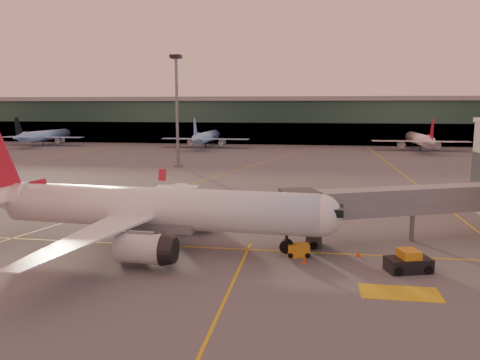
# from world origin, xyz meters

# --- Properties ---
(ground) EXTENTS (600.00, 600.00, 0.00)m
(ground) POSITION_xyz_m (0.00, 0.00, 0.00)
(ground) COLOR #4C4F54
(ground) RESTS_ON ground
(taxi_markings) EXTENTS (100.12, 173.00, 0.01)m
(taxi_markings) POSITION_xyz_m (-7.32, 44.49, 0.01)
(taxi_markings) COLOR gold
(taxi_markings) RESTS_ON ground
(terminal) EXTENTS (400.00, 20.00, 17.60)m
(terminal) POSITION_xyz_m (0.00, 141.79, 8.76)
(terminal) COLOR #19382D
(terminal) RESTS_ON ground
(mast_west_near) EXTENTS (2.40, 2.40, 25.60)m
(mast_west_near) POSITION_xyz_m (-20.00, 66.00, 14.86)
(mast_west_near) COLOR slate
(mast_west_near) RESTS_ON ground
(distant_aircraft_row) EXTENTS (225.00, 34.00, 13.00)m
(distant_aircraft_row) POSITION_xyz_m (-53.75, 118.00, 0.00)
(distant_aircraft_row) COLOR #98C5FE
(distant_aircraft_row) RESTS_ON ground
(main_airplane) EXTENTS (39.47, 35.54, 11.91)m
(main_airplane) POSITION_xyz_m (-5.26, 4.50, 3.87)
(main_airplane) COLOR white
(main_airplane) RESTS_ON ground
(jet_bridge) EXTENTS (28.46, 14.04, 5.89)m
(jet_bridge) POSITION_xyz_m (23.10, 11.53, 4.11)
(jet_bridge) COLOR slate
(jet_bridge) RESTS_ON ground
(catering_truck) EXTENTS (5.51, 2.82, 4.12)m
(catering_truck) POSITION_xyz_m (-5.58, 16.71, 2.34)
(catering_truck) COLOR #AA181A
(catering_truck) RESTS_ON ground
(gpu_cart) EXTENTS (2.24, 1.55, 1.21)m
(gpu_cart) POSITION_xyz_m (10.03, 3.67, 0.59)
(gpu_cart) COLOR orange
(gpu_cart) RESTS_ON ground
(pushback_tug) EXTENTS (4.17, 3.00, 1.93)m
(pushback_tug) POSITION_xyz_m (19.55, 0.97, 0.78)
(pushback_tug) COLOR black
(pushback_tug) RESTS_ON ground
(cone_nose) EXTENTS (0.43, 0.43, 0.55)m
(cone_nose) POSITION_xyz_m (15.64, 4.49, 0.27)
(cone_nose) COLOR #E93E0C
(cone_nose) RESTS_ON ground
(cone_wing_left) EXTENTS (0.42, 0.42, 0.53)m
(cone_wing_left) POSITION_xyz_m (-6.37, 22.25, 0.26)
(cone_wing_left) COLOR #E93E0C
(cone_wing_left) RESTS_ON ground
(cone_fwd) EXTENTS (0.40, 0.40, 0.51)m
(cone_fwd) POSITION_xyz_m (10.63, 1.80, 0.25)
(cone_fwd) COLOR #E93E0C
(cone_fwd) RESTS_ON ground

